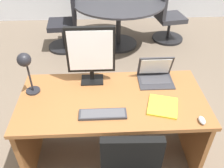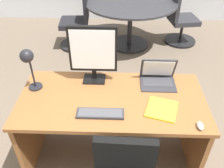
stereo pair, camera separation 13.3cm
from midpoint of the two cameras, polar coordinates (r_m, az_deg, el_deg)
The scene contains 11 objects.
ground at distance 3.69m, azimuth -2.14°, elevation 2.88°, with size 12.00×12.00×0.00m, color #6B5B4C.
desk at distance 2.23m, azimuth -1.74°, elevation -7.01°, with size 1.57×0.76×0.76m.
monitor at distance 2.08m, azimuth -6.89°, elevation 7.42°, with size 0.42×0.16×0.53m.
laptop at distance 2.24m, azimuth 8.49°, elevation 2.61°, with size 0.31×0.25×0.23m.
keyboard at distance 1.89m, azimuth -4.21°, elevation -7.14°, with size 0.37×0.11×0.02m.
mouse at distance 1.92m, azimuth 18.56°, elevation -8.16°, with size 0.05×0.08×0.04m.
desk_lamp at distance 2.06m, azimuth -21.43°, elevation 4.12°, with size 0.12×0.14×0.40m.
book at distance 1.98m, azimuth 9.95°, elevation -5.25°, with size 0.29×0.30×0.02m.
meeting_table at distance 4.19m, azimuth 0.62°, elevation 16.60°, with size 1.49×1.49×0.79m.
meeting_chair_near at distance 4.55m, azimuth 11.94°, elevation 14.34°, with size 0.56×0.56×0.90m.
meeting_chair_far at distance 4.26m, azimuth -11.64°, elevation 13.03°, with size 0.56×0.56×0.94m.
Camera 1 is at (-0.08, -1.54, 2.09)m, focal length 38.85 mm.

